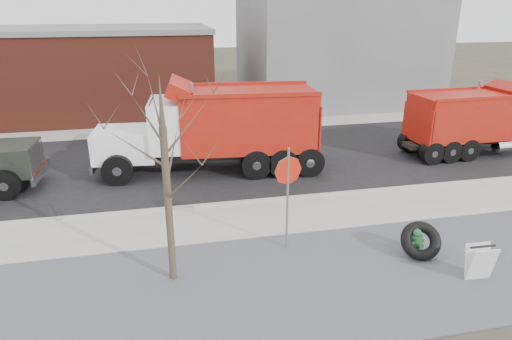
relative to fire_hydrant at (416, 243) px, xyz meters
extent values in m
plane|color=#383328|center=(-3.40, 2.89, -0.38)|extent=(120.00, 120.00, 0.00)
cube|color=slate|center=(-3.40, -0.61, -0.36)|extent=(60.00, 5.00, 0.03)
cube|color=#9E9B93|center=(-3.40, 3.14, -0.35)|extent=(60.00, 2.50, 0.06)
cube|color=#9E9B93|center=(-3.40, 4.44, -0.32)|extent=(60.00, 0.15, 0.11)
cube|color=black|center=(-3.40, 9.19, -0.37)|extent=(60.00, 9.40, 0.02)
cube|color=#9E9B93|center=(-3.40, 14.89, -0.35)|extent=(60.00, 2.00, 0.06)
cube|color=gray|center=(5.60, 20.89, 3.62)|extent=(12.00, 10.00, 8.00)
cube|color=maroon|center=(-13.40, 19.89, 2.12)|extent=(20.00, 8.00, 5.00)
cube|color=gray|center=(-13.40, 19.89, 4.77)|extent=(20.20, 8.20, 0.30)
cylinder|color=#382D23|center=(-6.60, 0.29, 1.62)|extent=(0.18, 0.18, 4.00)
cone|color=#382D23|center=(-6.60, 0.29, 4.22)|extent=(0.14, 0.14, 1.20)
cylinder|color=#276637|center=(0.00, 0.01, -0.35)|extent=(0.44, 0.44, 0.06)
cylinder|color=#276637|center=(0.00, 0.01, -0.05)|extent=(0.23, 0.23, 0.60)
cylinder|color=#276637|center=(0.00, 0.01, 0.22)|extent=(0.30, 0.30, 0.05)
sphere|color=#276637|center=(0.00, 0.01, 0.32)|extent=(0.24, 0.24, 0.24)
cylinder|color=#276637|center=(0.00, 0.01, 0.42)|extent=(0.05, 0.05, 0.06)
cylinder|color=#276637|center=(-0.17, -0.03, 0.04)|extent=(0.14, 0.13, 0.11)
cylinder|color=#276637|center=(0.16, 0.05, 0.04)|extent=(0.14, 0.13, 0.11)
cylinder|color=#276637|center=(0.04, -0.16, 0.02)|extent=(0.17, 0.15, 0.15)
torus|color=black|center=(0.09, -0.06, 0.11)|extent=(1.29, 1.19, 1.02)
cylinder|color=gray|center=(-3.36, 1.19, 1.12)|extent=(0.06, 0.06, 3.00)
cylinder|color=red|center=(-3.36, 1.19, 1.98)|extent=(0.80, 0.22, 0.81)
cube|color=white|center=(0.92, -1.50, 0.11)|extent=(0.69, 0.26, 0.93)
cube|color=white|center=(0.93, -1.30, 0.11)|extent=(0.69, 0.26, 0.93)
cube|color=black|center=(0.93, -1.40, 0.57)|extent=(0.68, 0.07, 0.04)
cube|color=black|center=(7.85, 7.78, 0.24)|extent=(7.70, 1.11, 0.20)
cube|color=white|center=(8.89, 7.82, 1.35)|extent=(1.52, 2.12, 1.62)
cube|color=#A0180D|center=(6.68, 7.73, 1.44)|extent=(4.58, 2.34, 1.98)
cylinder|color=silver|center=(8.00, 8.64, 1.75)|extent=(0.13, 0.13, 2.15)
cylinder|color=black|center=(5.57, 8.55, 0.14)|extent=(1.00, 0.31, 0.99)
cylinder|color=black|center=(5.64, 6.82, 0.14)|extent=(1.00, 0.31, 0.99)
cube|color=black|center=(-4.54, 7.96, 0.33)|extent=(8.82, 1.73, 0.24)
cube|color=white|center=(-8.04, 8.28, 0.93)|extent=(2.54, 2.30, 1.18)
cube|color=silver|center=(-9.11, 8.38, 0.93)|extent=(0.23, 1.88, 1.07)
cube|color=white|center=(-6.15, 8.11, 1.68)|extent=(1.94, 2.62, 1.93)
cube|color=black|center=(-6.90, 8.18, 2.22)|extent=(0.25, 2.14, 0.86)
cube|color=#A0180D|center=(-3.15, 7.83, 1.79)|extent=(5.58, 3.05, 2.36)
cylinder|color=silver|center=(-5.40, 7.01, 2.16)|extent=(0.16, 0.16, 2.58)
cylinder|color=black|center=(-8.35, 7.14, 0.23)|extent=(1.21, 0.43, 1.18)
cylinder|color=black|center=(-8.14, 9.45, 0.23)|extent=(1.21, 0.43, 1.18)
cylinder|color=black|center=(-1.96, 6.69, 0.23)|extent=(1.21, 0.43, 1.18)
cylinder|color=black|center=(-1.78, 8.74, 0.23)|extent=(1.21, 0.43, 1.18)
cube|color=black|center=(-12.30, 7.62, 0.82)|extent=(2.24, 2.00, 1.08)
cube|color=silver|center=(-11.23, 7.58, 0.82)|extent=(0.12, 1.72, 0.98)
cylinder|color=black|center=(-12.06, 8.67, 0.18)|extent=(1.09, 0.34, 1.08)
cylinder|color=black|center=(-12.14, 6.55, 0.18)|extent=(1.09, 0.34, 1.08)
camera|label=1|loc=(-6.68, -9.87, 6.24)|focal=32.00mm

